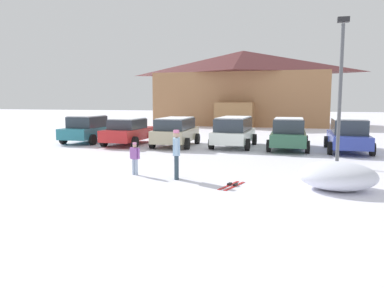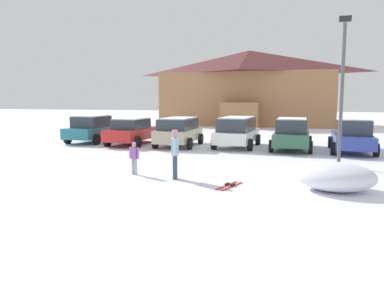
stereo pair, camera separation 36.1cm
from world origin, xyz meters
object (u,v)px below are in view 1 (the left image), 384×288
at_px(parked_teal_hatchback, 89,129).
at_px(parked_red_sedan, 129,131).
at_px(parked_beige_suv, 176,131).
at_px(skier_child_in_purple_jacket, 135,157).
at_px(parked_green_coupe, 288,134).
at_px(lamp_post, 340,84).
at_px(ski_lodge, 243,87).
at_px(parked_white_suv, 234,131).
at_px(skier_adult_in_blue_parka, 176,151).
at_px(plowed_snow_pile, 337,176).
at_px(parked_blue_hatchback, 348,135).
at_px(pair_of_skis, 232,185).

distance_m(parked_teal_hatchback, parked_red_sedan, 3.03).
relative_size(parked_beige_suv, skier_child_in_purple_jacket, 3.62).
height_order(parked_green_coupe, lamp_post, lamp_post).
bearing_deg(parked_green_coupe, parked_beige_suv, -177.82).
height_order(ski_lodge, parked_white_suv, ski_lodge).
distance_m(parked_red_sedan, skier_adult_in_blue_parka, 10.23).
height_order(parked_red_sedan, lamp_post, lamp_post).
relative_size(ski_lodge, parked_red_sedan, 4.16).
xyz_separation_m(parked_beige_suv, parked_white_suv, (3.28, 0.52, 0.02)).
bearing_deg(plowed_snow_pile, parked_green_coupe, 99.01).
bearing_deg(parked_white_suv, skier_child_in_purple_jacket, -104.64).
relative_size(parked_beige_suv, lamp_post, 0.72).
bearing_deg(ski_lodge, parked_white_suv, -84.40).
height_order(parked_teal_hatchback, skier_adult_in_blue_parka, parked_teal_hatchback).
height_order(skier_child_in_purple_jacket, plowed_snow_pile, skier_child_in_purple_jacket).
distance_m(ski_lodge, plowed_snow_pile, 30.12).
bearing_deg(skier_adult_in_blue_parka, ski_lodge, 92.58).
relative_size(parked_teal_hatchback, parked_beige_suv, 1.03).
bearing_deg(skier_adult_in_blue_parka, plowed_snow_pile, -2.87).
bearing_deg(parked_green_coupe, parked_white_suv, 174.67).
xyz_separation_m(ski_lodge, plowed_snow_pile, (6.38, -29.22, -3.57)).
xyz_separation_m(ski_lodge, parked_blue_hatchback, (7.92, -20.29, -3.12)).
bearing_deg(parked_beige_suv, parked_blue_hatchback, 0.69).
height_order(parked_beige_suv, skier_child_in_purple_jacket, parked_beige_suv).
relative_size(parked_red_sedan, parked_blue_hatchback, 0.93).
bearing_deg(pair_of_skis, skier_child_in_purple_jacket, 166.32).
bearing_deg(lamp_post, parked_blue_hatchback, 77.34).
distance_m(parked_blue_hatchback, skier_child_in_purple_jacket, 11.75).
distance_m(parked_teal_hatchback, lamp_post, 15.20).
height_order(parked_teal_hatchback, parked_red_sedan, parked_teal_hatchback).
bearing_deg(parked_teal_hatchback, skier_adult_in_blue_parka, -46.98).
height_order(parked_blue_hatchback, skier_adult_in_blue_parka, parked_blue_hatchback).
bearing_deg(parked_white_suv, pair_of_skis, -82.18).
height_order(parked_blue_hatchback, lamp_post, lamp_post).
height_order(ski_lodge, parked_green_coupe, ski_lodge).
height_order(lamp_post, plowed_snow_pile, lamp_post).
relative_size(ski_lodge, plowed_snow_pile, 8.03).
relative_size(parked_teal_hatchback, skier_child_in_purple_jacket, 3.71).
bearing_deg(skier_adult_in_blue_parka, parked_beige_suv, 107.12).
bearing_deg(lamp_post, parked_white_suv, 133.91).
bearing_deg(parked_green_coupe, ski_lodge, 103.77).
bearing_deg(ski_lodge, parked_beige_suv, -93.75).
height_order(parked_blue_hatchback, pair_of_skis, parked_blue_hatchback).
xyz_separation_m(parked_beige_suv, skier_adult_in_blue_parka, (2.64, -8.57, 0.05)).
xyz_separation_m(skier_child_in_purple_jacket, plowed_snow_pile, (6.72, -0.58, -0.24)).
height_order(parked_blue_hatchback, plowed_snow_pile, parked_blue_hatchback).
bearing_deg(parked_white_suv, skier_adult_in_blue_parka, -94.05).
distance_m(ski_lodge, parked_red_sedan, 21.06).
xyz_separation_m(parked_teal_hatchback, parked_white_suv, (9.18, -0.06, 0.07)).
distance_m(parked_white_suv, pair_of_skis, 9.78).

